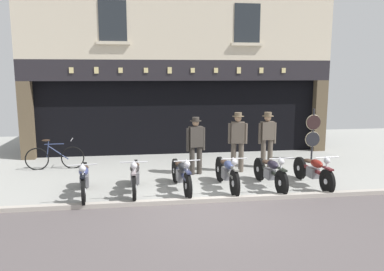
% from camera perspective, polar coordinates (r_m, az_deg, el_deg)
% --- Properties ---
extents(ground, '(22.74, 22.00, 0.18)m').
position_cam_1_polar(ground, '(7.69, 3.57, -12.86)').
color(ground, '#999994').
extents(shop_facade, '(11.04, 4.42, 5.95)m').
position_cam_1_polar(shop_facade, '(15.10, -2.50, 4.81)').
color(shop_facade, black).
rests_on(shop_facade, ground).
extents(motorcycle_far_left, '(0.62, 2.03, 0.92)m').
position_cam_1_polar(motorcycle_far_left, '(9.25, -15.90, -6.27)').
color(motorcycle_far_left, black).
rests_on(motorcycle_far_left, ground).
extents(motorcycle_left, '(0.62, 2.01, 0.93)m').
position_cam_1_polar(motorcycle_left, '(9.23, -8.56, -6.02)').
color(motorcycle_left, black).
rests_on(motorcycle_left, ground).
extents(motorcycle_center_left, '(0.62, 2.05, 0.92)m').
position_cam_1_polar(motorcycle_center_left, '(9.33, -1.62, -5.81)').
color(motorcycle_center_left, black).
rests_on(motorcycle_center_left, ground).
extents(motorcycle_center, '(0.62, 2.02, 0.92)m').
position_cam_1_polar(motorcycle_center, '(9.49, 5.29, -5.52)').
color(motorcycle_center, black).
rests_on(motorcycle_center, ground).
extents(motorcycle_center_right, '(0.62, 1.93, 0.90)m').
position_cam_1_polar(motorcycle_center_right, '(9.76, 11.69, -5.35)').
color(motorcycle_center_right, black).
rests_on(motorcycle_center_right, ground).
extents(motorcycle_right, '(0.62, 1.94, 0.90)m').
position_cam_1_polar(motorcycle_right, '(10.18, 17.80, -5.02)').
color(motorcycle_right, black).
rests_on(motorcycle_right, ground).
extents(salesman_left, '(0.55, 0.32, 1.64)m').
position_cam_1_polar(salesman_left, '(10.72, 0.56, -1.15)').
color(salesman_left, '#38332D').
rests_on(salesman_left, ground).
extents(shopkeeper_center, '(0.55, 0.34, 1.75)m').
position_cam_1_polar(shopkeeper_center, '(11.05, 6.88, -0.54)').
color(shopkeeper_center, brown).
rests_on(shopkeeper_center, ground).
extents(salesman_right, '(0.56, 0.35, 1.71)m').
position_cam_1_polar(salesman_right, '(11.68, 11.25, -0.21)').
color(salesman_right, brown).
rests_on(salesman_right, ground).
extents(tyre_sign_pole, '(0.51, 0.06, 1.71)m').
position_cam_1_polar(tyre_sign_pole, '(13.15, 17.74, 0.60)').
color(tyre_sign_pole, '#232328').
rests_on(tyre_sign_pole, ground).
extents(advert_board_near, '(0.80, 0.03, 0.99)m').
position_cam_1_polar(advert_board_near, '(13.40, -8.73, 4.20)').
color(advert_board_near, beige).
extents(advert_board_far, '(0.82, 0.03, 0.89)m').
position_cam_1_polar(advert_board_far, '(13.48, -14.24, 3.83)').
color(advert_board_far, silver).
extents(leaning_bicycle, '(1.71, 0.50, 0.93)m').
position_cam_1_polar(leaning_bicycle, '(12.12, -19.98, -3.07)').
color(leaning_bicycle, black).
rests_on(leaning_bicycle, ground).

